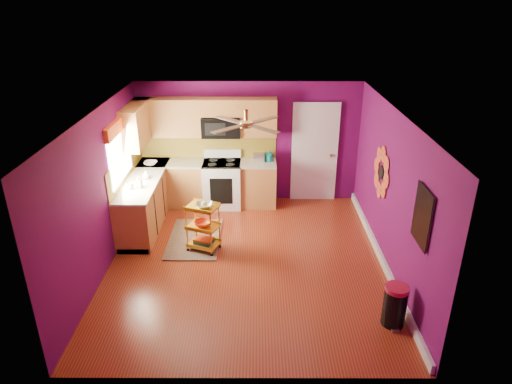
{
  "coord_description": "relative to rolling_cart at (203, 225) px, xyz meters",
  "views": [
    {
      "loc": [
        0.16,
        -6.46,
        4.14
      ],
      "look_at": [
        0.15,
        0.4,
        1.08
      ],
      "focal_mm": 32.0,
      "sensor_mm": 36.0,
      "label": 1
    }
  ],
  "objects": [
    {
      "name": "counter_cup",
      "position": [
        -1.31,
        0.47,
        0.52
      ],
      "size": [
        0.13,
        0.13,
        0.1
      ],
      "primitive_type": "imported",
      "color": "white",
      "rests_on": "lower_cabinets"
    },
    {
      "name": "room_envelope",
      "position": [
        0.77,
        -0.36,
        1.16
      ],
      "size": [
        4.54,
        5.04,
        2.52
      ],
      "color": "#5C0A4F",
      "rests_on": "ground"
    },
    {
      "name": "ground",
      "position": [
        0.75,
        -0.36,
        -0.48
      ],
      "size": [
        5.0,
        5.0,
        0.0
      ],
      "primitive_type": "plane",
      "color": "maroon",
      "rests_on": "ground"
    },
    {
      "name": "shag_rug",
      "position": [
        -0.21,
        0.36,
        -0.46
      ],
      "size": [
        0.91,
        1.48,
        0.02
      ],
      "primitive_type": "cube",
      "rotation": [
        0.0,
        0.0,
        -0.01
      ],
      "color": "black",
      "rests_on": "ground"
    },
    {
      "name": "counter_dish",
      "position": [
        -1.21,
        1.68,
        0.5
      ],
      "size": [
        0.26,
        0.26,
        0.06
      ],
      "primitive_type": "imported",
      "color": "white",
      "rests_on": "lower_cabinets"
    },
    {
      "name": "soap_bottle_a",
      "position": [
        -1.16,
        0.54,
        0.57
      ],
      "size": [
        0.09,
        0.09,
        0.2
      ],
      "primitive_type": "imported",
      "color": "#EA3F72",
      "rests_on": "lower_cabinets"
    },
    {
      "name": "right_wall_art",
      "position": [
        2.98,
        -0.7,
        0.97
      ],
      "size": [
        0.04,
        2.74,
        1.04
      ],
      "color": "black",
      "rests_on": "ground"
    },
    {
      "name": "ceiling_fan",
      "position": [
        0.75,
        -0.16,
        1.81
      ],
      "size": [
        1.01,
        1.01,
        0.26
      ],
      "color": "#BF8C3F",
      "rests_on": "ground"
    },
    {
      "name": "panel_door",
      "position": [
        2.1,
        2.1,
        0.55
      ],
      "size": [
        0.95,
        0.11,
        2.15
      ],
      "color": "white",
      "rests_on": "ground"
    },
    {
      "name": "soap_bottle_b",
      "position": [
        -1.12,
        0.94,
        0.55
      ],
      "size": [
        0.13,
        0.13,
        0.17
      ],
      "primitive_type": "imported",
      "color": "white",
      "rests_on": "lower_cabinets"
    },
    {
      "name": "rolling_cart",
      "position": [
        0.0,
        0.0,
        0.0
      ],
      "size": [
        0.61,
        0.53,
        0.93
      ],
      "color": "gold",
      "rests_on": "ground"
    },
    {
      "name": "toaster",
      "position": [
        0.95,
        1.86,
        0.55
      ],
      "size": [
        0.22,
        0.15,
        0.18
      ],
      "primitive_type": "cube",
      "color": "beige",
      "rests_on": "lower_cabinets"
    },
    {
      "name": "lower_cabinets",
      "position": [
        -0.6,
        1.45,
        -0.04
      ],
      "size": [
        2.81,
        2.31,
        0.94
      ],
      "color": "#9C5D2A",
      "rests_on": "ground"
    },
    {
      "name": "teal_kettle",
      "position": [
        1.15,
        1.91,
        0.55
      ],
      "size": [
        0.18,
        0.18,
        0.21
      ],
      "color": "teal",
      "rests_on": "lower_cabinets"
    },
    {
      "name": "left_window",
      "position": [
        -1.47,
        0.69,
        1.26
      ],
      "size": [
        0.08,
        1.35,
        1.08
      ],
      "color": "white",
      "rests_on": "ground"
    },
    {
      "name": "electric_range",
      "position": [
        0.2,
        1.81,
        0.01
      ],
      "size": [
        0.76,
        0.66,
        1.13
      ],
      "color": "white",
      "rests_on": "ground"
    },
    {
      "name": "trash_can",
      "position": [
        2.74,
        -1.91,
        -0.18
      ],
      "size": [
        0.32,
        0.34,
        0.6
      ],
      "color": "black",
      "rests_on": "ground"
    },
    {
      "name": "upper_cabinetry",
      "position": [
        -0.49,
        1.81,
        1.32
      ],
      "size": [
        2.8,
        2.3,
        1.26
      ],
      "color": "#9C5D2A",
      "rests_on": "ground"
    }
  ]
}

